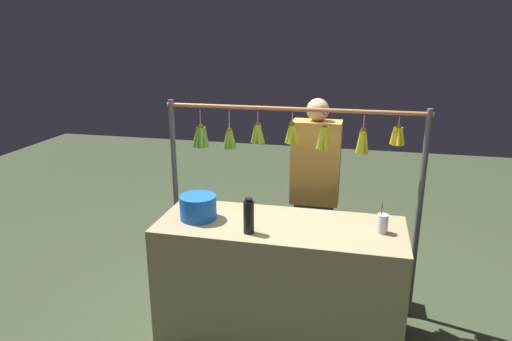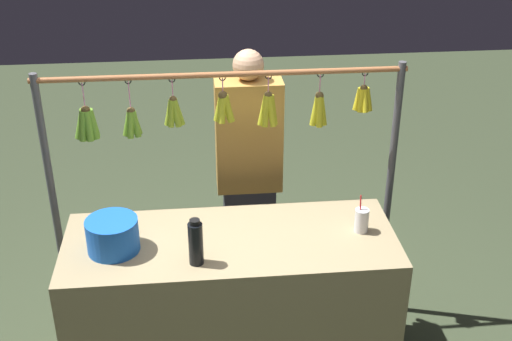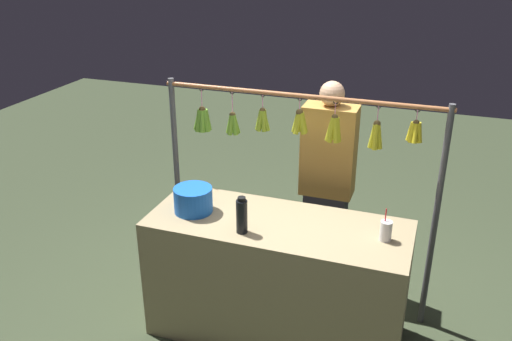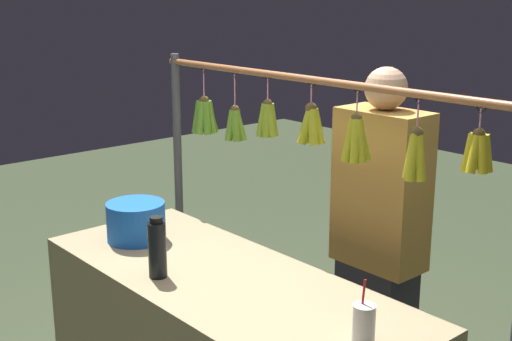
{
  "view_description": "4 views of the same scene",
  "coord_description": "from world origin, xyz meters",
  "px_view_note": "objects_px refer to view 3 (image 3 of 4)",
  "views": [
    {
      "loc": [
        -0.53,
        3.05,
        2.26
      ],
      "look_at": [
        0.18,
        0.0,
        1.31
      ],
      "focal_mm": 32.53,
      "sensor_mm": 36.0,
      "label": 1
    },
    {
      "loc": [
        0.16,
        2.96,
        2.86
      ],
      "look_at": [
        -0.14,
        0.0,
        1.32
      ],
      "focal_mm": 46.38,
      "sensor_mm": 36.0,
      "label": 2
    },
    {
      "loc": [
        -0.94,
        3.09,
        2.71
      ],
      "look_at": [
        0.16,
        0.0,
        1.28
      ],
      "focal_mm": 38.23,
      "sensor_mm": 36.0,
      "label": 3
    },
    {
      "loc": [
        -2.02,
        1.6,
        2.04
      ],
      "look_at": [
        -0.19,
        0.0,
        1.4
      ],
      "focal_mm": 48.26,
      "sensor_mm": 36.0,
      "label": 4
    }
  ],
  "objects_px": {
    "vendor_person": "(327,189)",
    "blue_bucket": "(193,200)",
    "drink_cup": "(386,231)",
    "water_bottle": "(242,216)"
  },
  "relations": [
    {
      "from": "vendor_person",
      "to": "blue_bucket",
      "type": "bearing_deg",
      "value": 45.93
    },
    {
      "from": "water_bottle",
      "to": "drink_cup",
      "type": "height_order",
      "value": "water_bottle"
    },
    {
      "from": "blue_bucket",
      "to": "vendor_person",
      "type": "distance_m",
      "value": 1.13
    },
    {
      "from": "water_bottle",
      "to": "vendor_person",
      "type": "bearing_deg",
      "value": -110.05
    },
    {
      "from": "vendor_person",
      "to": "drink_cup",
      "type": "bearing_deg",
      "value": 125.91
    },
    {
      "from": "water_bottle",
      "to": "drink_cup",
      "type": "xyz_separation_m",
      "value": [
        -0.9,
        -0.21,
        -0.05
      ]
    },
    {
      "from": "water_bottle",
      "to": "blue_bucket",
      "type": "height_order",
      "value": "water_bottle"
    },
    {
      "from": "blue_bucket",
      "to": "vendor_person",
      "type": "xyz_separation_m",
      "value": [
        -0.78,
        -0.8,
        -0.15
      ]
    },
    {
      "from": "blue_bucket",
      "to": "drink_cup",
      "type": "distance_m",
      "value": 1.32
    },
    {
      "from": "drink_cup",
      "to": "vendor_person",
      "type": "xyz_separation_m",
      "value": [
        0.54,
        -0.75,
        -0.13
      ]
    }
  ]
}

